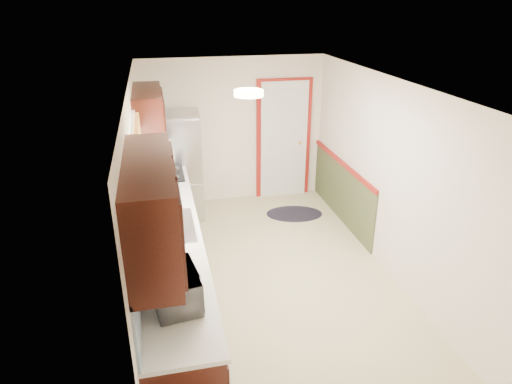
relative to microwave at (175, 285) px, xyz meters
name	(u,v)px	position (x,y,z in m)	size (l,w,h in m)	color
room_shell	(271,189)	(1.20, 1.58, 0.08)	(3.20, 5.20, 2.52)	beige
kitchen_run	(167,242)	(-0.04, 1.29, -0.31)	(0.63, 4.00, 2.20)	black
back_wall_trim	(296,150)	(2.19, 3.79, -0.23)	(1.12, 2.30, 2.08)	maroon
ceiling_fixture	(249,93)	(0.90, 1.38, 1.24)	(0.30, 0.30, 0.06)	#FFD88C
microwave	(175,285)	(0.00, 0.00, 0.00)	(0.53, 0.30, 0.36)	white
refrigerator	(179,166)	(0.25, 3.63, -0.29)	(0.72, 0.71, 1.66)	#B7B7BC
rug	(294,214)	(2.02, 3.22, -1.12)	(0.90, 0.58, 0.01)	black
cooktop	(164,174)	(0.01, 2.98, -0.17)	(0.53, 0.64, 0.02)	black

